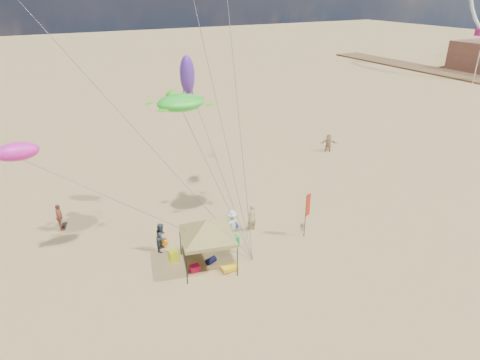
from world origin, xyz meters
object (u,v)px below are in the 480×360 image
at_px(person_near_a, 252,217).
at_px(person_far_a, 59,217).
at_px(feather_flag, 307,208).
at_px(person_near_c, 232,224).
at_px(chair_yellow, 173,256).
at_px(chair_green, 234,241).
at_px(beach_cart, 230,268).
at_px(cooler_blue, 234,225).
at_px(person_far_c, 328,143).
at_px(person_near_b, 162,237).
at_px(canopy_tent, 207,221).
at_px(cooler_red, 195,268).

distance_m(person_near_a, person_far_a, 12.35).
height_order(feather_flag, person_far_a, feather_flag).
bearing_deg(person_near_c, chair_yellow, -3.96).
bearing_deg(person_far_a, chair_green, -126.61).
bearing_deg(beach_cart, feather_flag, 9.97).
height_order(cooler_blue, person_near_c, person_near_c).
xyz_separation_m(chair_yellow, person_far_c, (19.09, 9.86, 0.51)).
distance_m(person_near_a, person_near_b, 5.84).
relative_size(canopy_tent, cooler_blue, 9.98).
relative_size(chair_green, beach_cart, 0.78).
height_order(person_near_a, person_far_a, person_near_a).
bearing_deg(person_far_c, person_far_a, -143.87).
height_order(chair_green, person_near_b, person_near_b).
bearing_deg(person_far_c, beach_cart, -115.03).
height_order(canopy_tent, chair_green, canopy_tent).
distance_m(canopy_tent, cooler_blue, 5.07).
bearing_deg(canopy_tent, cooler_blue, 43.32).
bearing_deg(person_near_c, person_far_c, -162.30).
distance_m(cooler_red, person_near_b, 3.10).
height_order(chair_yellow, beach_cart, chair_yellow).
relative_size(chair_green, person_near_b, 0.39).
relative_size(chair_yellow, person_near_b, 0.39).
bearing_deg(person_far_a, cooler_blue, -115.67).
relative_size(canopy_tent, chair_green, 7.70).
height_order(canopy_tent, chair_yellow, canopy_tent).
relative_size(cooler_red, person_near_a, 0.28).
relative_size(feather_flag, cooler_blue, 5.49).
distance_m(chair_green, person_near_a, 2.23).
bearing_deg(person_near_a, person_far_c, -152.82).
bearing_deg(chair_yellow, person_near_a, 8.45).
distance_m(feather_flag, person_far_a, 15.82).
bearing_deg(canopy_tent, chair_yellow, 141.02).
xyz_separation_m(chair_green, beach_cart, (-1.36, -2.09, -0.15)).
height_order(cooler_red, cooler_blue, same).
bearing_deg(cooler_red, beach_cart, -27.14).
distance_m(feather_flag, cooler_red, 7.85).
xyz_separation_m(chair_yellow, beach_cart, (2.43, -2.37, -0.15)).
bearing_deg(beach_cart, person_far_c, 36.27).
xyz_separation_m(person_near_b, person_far_c, (19.28, 8.46, -0.04)).
bearing_deg(person_far_a, cooler_red, -142.90).
bearing_deg(person_far_c, cooler_blue, -121.56).
height_order(canopy_tent, person_near_b, canopy_tent).
xyz_separation_m(canopy_tent, cooler_red, (-0.90, -0.18, -2.66)).
bearing_deg(feather_flag, person_far_c, 46.15).
bearing_deg(feather_flag, person_near_b, 162.27).
bearing_deg(beach_cart, cooler_red, 152.86).
distance_m(chair_green, person_near_c, 1.21).
bearing_deg(feather_flag, chair_yellow, 170.97).
xyz_separation_m(canopy_tent, person_far_c, (17.49, 11.16, -1.99)).
bearing_deg(cooler_blue, feather_flag, -39.70).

